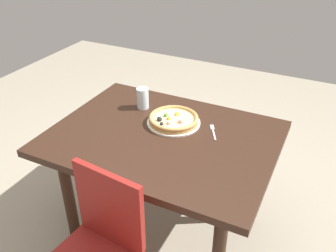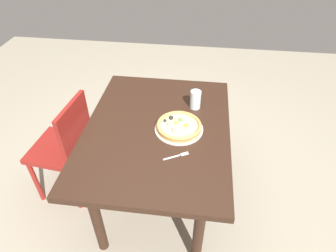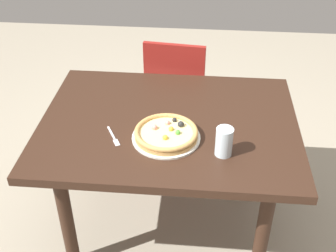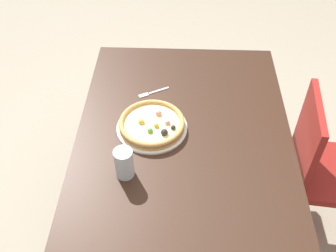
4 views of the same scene
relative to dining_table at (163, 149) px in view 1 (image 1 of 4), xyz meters
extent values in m
plane|color=#9E937F|center=(0.00, 0.00, -0.65)|extent=(6.00, 6.00, 0.00)
cube|color=#331E14|center=(0.00, 0.00, 0.07)|extent=(1.29, 0.98, 0.04)
cylinder|color=#331E14|center=(-0.49, -0.33, -0.30)|extent=(0.07, 0.07, 0.70)
cylinder|color=#331E14|center=(-0.49, 0.33, -0.30)|extent=(0.07, 0.07, 0.70)
cylinder|color=#331E14|center=(0.49, 0.33, -0.30)|extent=(0.07, 0.07, 0.70)
cube|color=maroon|center=(0.02, -0.59, 0.04)|extent=(0.38, 0.07, 0.42)
cylinder|color=silver|center=(0.00, 0.15, 0.10)|extent=(0.33, 0.33, 0.01)
cylinder|color=tan|center=(0.00, 0.15, 0.12)|extent=(0.30, 0.30, 0.02)
cylinder|color=beige|center=(0.00, 0.15, 0.13)|extent=(0.26, 0.26, 0.01)
torus|color=tan|center=(0.00, 0.15, 0.13)|extent=(0.30, 0.30, 0.02)
sphere|color=#262626|center=(-0.03, 0.05, 0.14)|extent=(0.02, 0.02, 0.02)
sphere|color=gold|center=(-0.02, 0.13, 0.14)|extent=(0.02, 0.02, 0.02)
sphere|color=#262626|center=(-0.07, 0.09, 0.14)|extent=(0.03, 0.03, 0.03)
sphere|color=#E58C7F|center=(0.06, 0.12, 0.14)|extent=(0.03, 0.03, 0.03)
sphere|color=gold|center=(0.00, 0.19, 0.14)|extent=(0.02, 0.02, 0.02)
sphere|color=#4C9E38|center=(-0.06, 0.15, 0.14)|extent=(0.02, 0.02, 0.02)
sphere|color=#E58C7F|center=(0.00, 0.08, 0.14)|extent=(0.02, 0.02, 0.02)
sphere|color=gold|center=(0.00, 0.20, 0.14)|extent=(0.03, 0.03, 0.03)
cube|color=silver|center=(0.27, 0.13, 0.10)|extent=(0.06, 0.10, 0.00)
cube|color=silver|center=(0.23, 0.21, 0.10)|extent=(0.04, 0.05, 0.00)
cylinder|color=silver|center=(-0.27, 0.24, 0.17)|extent=(0.08, 0.08, 0.14)
camera|label=1|loc=(0.81, -1.57, 1.24)|focal=38.78mm
camera|label=2|loc=(1.49, 0.26, 1.36)|focal=31.02mm
camera|label=3|loc=(-0.16, 1.79, 1.33)|focal=46.24mm
camera|label=4|loc=(-1.28, 0.03, 1.41)|focal=42.40mm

